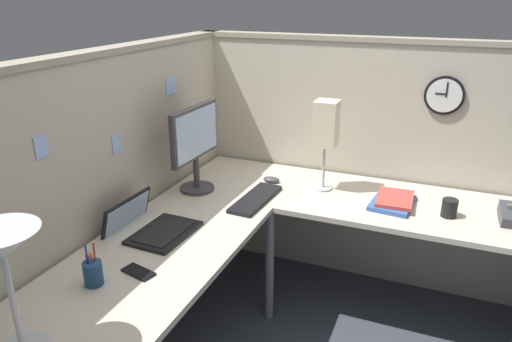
{
  "coord_description": "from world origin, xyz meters",
  "views": [
    {
      "loc": [
        -2.06,
        -0.67,
        1.84
      ],
      "look_at": [
        0.15,
        0.24,
        0.92
      ],
      "focal_mm": 33.49,
      "sensor_mm": 36.0,
      "label": 1
    }
  ],
  "objects": [
    {
      "name": "cubicle_wall_right",
      "position": [
        0.87,
        -0.27,
        0.79
      ],
      "size": [
        0.12,
        2.37,
        1.58
      ],
      "color": "#B7AD99",
      "rests_on": "ground"
    },
    {
      "name": "desk",
      "position": [
        -0.15,
        -0.05,
        0.63
      ],
      "size": [
        2.35,
        2.15,
        0.73
      ],
      "color": "beige",
      "rests_on": "ground"
    },
    {
      "name": "desk_lamp_dome",
      "position": [
        -1.2,
        0.51,
        1.09
      ],
      "size": [
        0.24,
        0.24,
        0.44
      ],
      "color": "#B7BABF",
      "rests_on": "desk"
    },
    {
      "name": "pinned_note_middle",
      "position": [
        0.27,
        0.82,
        1.32
      ],
      "size": [
        0.1,
        0.0,
        0.1
      ],
      "primitive_type": "cube",
      "color": "#99B7E5"
    },
    {
      "name": "laptop",
      "position": [
        -0.33,
        0.62,
        0.75
      ],
      "size": [
        0.35,
        0.39,
        0.22
      ],
      "color": "black",
      "rests_on": "desk"
    },
    {
      "name": "keyboard",
      "position": [
        0.19,
        0.26,
        0.74
      ],
      "size": [
        0.44,
        0.16,
        0.02
      ],
      "primitive_type": "cube",
      "rotation": [
        0.0,
        0.0,
        -0.06
      ],
      "color": "black",
      "rests_on": "desk"
    },
    {
      "name": "monitor",
      "position": [
        0.21,
        0.64,
        1.02
      ],
      "size": [
        0.46,
        0.2,
        0.5
      ],
      "color": "#38383D",
      "rests_on": "desk"
    },
    {
      "name": "pinned_note_rightmost",
      "position": [
        -0.71,
        0.82,
        1.25
      ],
      "size": [
        0.07,
        0.0,
        0.09
      ],
      "primitive_type": "cube",
      "color": "#99B7E5"
    },
    {
      "name": "cubicle_wall_back",
      "position": [
        -0.36,
        0.87,
        0.79
      ],
      "size": [
        2.57,
        0.12,
        1.58
      ],
      "color": "#B7AD99",
      "rests_on": "ground"
    },
    {
      "name": "desk_lamp_paper",
      "position": [
        0.5,
        -0.04,
        1.11
      ],
      "size": [
        0.13,
        0.13,
        0.53
      ],
      "color": "#B7BABF",
      "rests_on": "desk"
    },
    {
      "name": "book_stack",
      "position": [
        0.43,
        -0.46,
        0.75
      ],
      "size": [
        0.3,
        0.24,
        0.04
      ],
      "color": "#335999",
      "rests_on": "desk"
    },
    {
      "name": "coffee_mug",
      "position": [
        0.39,
        -0.74,
        0.78
      ],
      "size": [
        0.08,
        0.08,
        0.1
      ],
      "primitive_type": "cylinder",
      "color": "black",
      "rests_on": "desk"
    },
    {
      "name": "pinned_note_leftmost",
      "position": [
        -0.25,
        0.82,
        1.13
      ],
      "size": [
        0.06,
        0.0,
        0.09
      ],
      "primitive_type": "cube",
      "color": "#99B7E5"
    },
    {
      "name": "ground_plane",
      "position": [
        0.0,
        0.0,
        0.0
      ],
      "size": [
        6.8,
        6.8,
        0.0
      ],
      "primitive_type": "plane",
      "color": "#383D47"
    },
    {
      "name": "pen_cup",
      "position": [
        -0.8,
        0.55,
        0.78
      ],
      "size": [
        0.08,
        0.08,
        0.18
      ],
      "color": "navy",
      "rests_on": "desk"
    },
    {
      "name": "cell_phone",
      "position": [
        -0.67,
        0.44,
        0.73
      ],
      "size": [
        0.1,
        0.16,
        0.01
      ],
      "primitive_type": "cube",
      "rotation": [
        0.0,
        0.0,
        -0.23
      ],
      "color": "black",
      "rests_on": "desk"
    },
    {
      "name": "computer_mouse",
      "position": [
        0.49,
        0.28,
        0.75
      ],
      "size": [
        0.06,
        0.1,
        0.03
      ],
      "primitive_type": "ellipsoid",
      "color": "#38383D",
      "rests_on": "desk"
    },
    {
      "name": "wall_clock",
      "position": [
        0.82,
        -0.64,
        1.28
      ],
      "size": [
        0.04,
        0.22,
        0.22
      ],
      "color": "black"
    }
  ]
}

